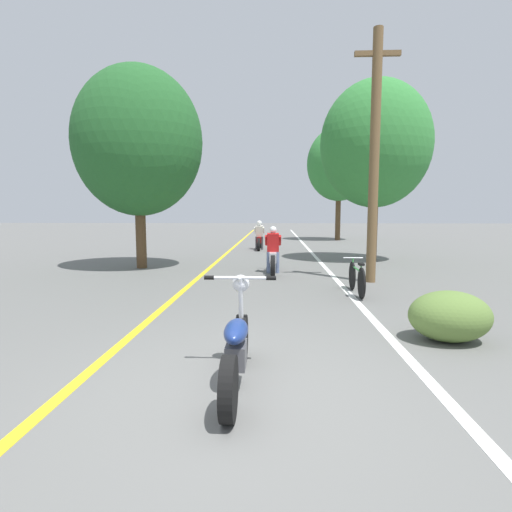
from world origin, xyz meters
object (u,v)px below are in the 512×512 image
motorcycle_foreground (237,346)px  motorcycle_rider_lead (273,255)px  roadside_tree_right_near (376,144)px  roadside_tree_right_far (339,164)px  utility_pole (374,155)px  motorcycle_rider_far (259,238)px  bicycle_parked (357,278)px  roadside_tree_left (138,142)px

motorcycle_foreground → motorcycle_rider_lead: 7.64m
roadside_tree_right_near → motorcycle_rider_lead: roadside_tree_right_near is taller
roadside_tree_right_far → motorcycle_foreground: bearing=-101.5°
utility_pole → motorcycle_rider_far: size_ratio=2.93×
utility_pole → roadside_tree_right_near: size_ratio=0.96×
motorcycle_foreground → bicycle_parked: (2.17, 4.68, -0.06)m
roadside_tree_right_near → roadside_tree_right_far: bearing=87.8°
utility_pole → roadside_tree_right_near: bearing=76.1°
motorcycle_rider_lead → bicycle_parked: 3.47m
bicycle_parked → utility_pole: bearing=66.5°
motorcycle_foreground → roadside_tree_right_near: bearing=69.7°
motorcycle_rider_far → bicycle_parked: (2.50, -10.24, -0.18)m
motorcycle_rider_lead → bicycle_parked: size_ratio=1.32×
motorcycle_foreground → motorcycle_rider_lead: size_ratio=0.89×
roadside_tree_right_near → motorcycle_rider_lead: 5.99m
utility_pole → roadside_tree_right_near: 4.75m
roadside_tree_right_far → utility_pole: bearing=-95.8°
roadside_tree_right_near → motorcycle_rider_far: bearing=135.5°
roadside_tree_right_near → roadside_tree_right_far: size_ratio=0.91×
roadside_tree_left → motorcycle_foreground: 9.94m
utility_pole → motorcycle_rider_lead: utility_pole is taller
roadside_tree_right_far → motorcycle_foreground: size_ratio=3.66×
roadside_tree_left → roadside_tree_right_far: bearing=57.6°
roadside_tree_right_near → bicycle_parked: bearing=-106.5°
roadside_tree_right_near → motorcycle_foreground: (-3.95, -10.72, -3.75)m
bicycle_parked → roadside_tree_right_near: bearing=73.5°
roadside_tree_left → bicycle_parked: size_ratio=3.80×
roadside_tree_right_near → roadside_tree_right_far: 10.71m
motorcycle_rider_lead → bicycle_parked: bearing=-58.2°
motorcycle_rider_lead → motorcycle_rider_far: (-0.67, 7.29, 0.02)m
motorcycle_foreground → motorcycle_rider_far: size_ratio=0.91×
roadside_tree_left → motorcycle_rider_lead: size_ratio=2.89×
utility_pole → motorcycle_rider_lead: 3.91m
utility_pole → motorcycle_foreground: utility_pole is taller
motorcycle_foreground → motorcycle_rider_far: bearing=91.3°
roadside_tree_right_near → bicycle_parked: (-1.78, -6.04, -3.81)m
utility_pole → motorcycle_rider_lead: bearing=150.3°
roadside_tree_right_near → motorcycle_foreground: size_ratio=3.34×
roadside_tree_left → motorcycle_rider_lead: bearing=-11.4°
roadside_tree_right_far → roadside_tree_left: 15.33m
motorcycle_rider_far → bicycle_parked: 10.55m
roadside_tree_right_far → roadside_tree_left: size_ratio=1.13×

